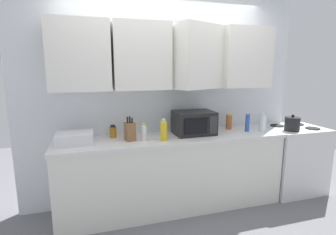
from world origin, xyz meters
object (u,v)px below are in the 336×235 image
(kettle, at_px, (292,123))
(bottle_clear_tall, at_px, (262,122))
(microwave, at_px, (194,123))
(bottle_white_jar, at_px, (144,133))
(bottle_spice_jar, at_px, (229,122))
(bottle_yellow_mustard, at_px, (164,131))
(dish_rack, at_px, (75,138))
(bottle_blue_cleaner, at_px, (247,123))
(stove_range, at_px, (291,159))
(bottle_amber_vinegar, at_px, (113,132))
(knife_block, at_px, (130,131))

(kettle, relative_size, bottle_clear_tall, 0.82)
(microwave, bearing_deg, bottle_white_jar, -169.04)
(bottle_spice_jar, bearing_deg, bottle_yellow_mustard, -163.27)
(dish_rack, relative_size, bottle_white_jar, 1.96)
(kettle, xyz_separation_m, bottle_yellow_mustard, (-1.72, 0.01, 0.02))
(dish_rack, height_order, bottle_spice_jar, bottle_spice_jar)
(bottle_yellow_mustard, distance_m, bottle_blue_cleaner, 1.14)
(bottle_yellow_mustard, relative_size, bottle_spice_jar, 1.20)
(bottle_clear_tall, bearing_deg, stove_range, 6.17)
(microwave, distance_m, bottle_yellow_mustard, 0.48)
(bottle_amber_vinegar, height_order, bottle_blue_cleaner, bottle_blue_cleaner)
(bottle_amber_vinegar, bearing_deg, bottle_spice_jar, -0.11)
(stove_range, relative_size, dish_rack, 2.40)
(kettle, xyz_separation_m, bottle_blue_cleaner, (-0.58, 0.13, 0.02))
(bottle_blue_cleaner, bearing_deg, bottle_spice_jar, 131.96)
(dish_rack, distance_m, bottle_white_jar, 0.74)
(bottle_yellow_mustard, bearing_deg, bottle_clear_tall, 2.91)
(stove_range, distance_m, bottle_white_jar, 2.16)
(microwave, height_order, bottle_blue_cleaner, microwave)
(bottle_blue_cleaner, bearing_deg, bottle_amber_vinegar, 173.74)
(kettle, bearing_deg, bottle_white_jar, 177.72)
(bottle_clear_tall, relative_size, bottle_blue_cleaner, 0.99)
(knife_block, bearing_deg, microwave, 5.26)
(bottle_blue_cleaner, relative_size, bottle_white_jar, 1.27)
(bottle_spice_jar, bearing_deg, bottle_white_jar, -169.05)
(bottle_yellow_mustard, distance_m, bottle_amber_vinegar, 0.61)
(dish_rack, relative_size, bottle_blue_cleaner, 1.55)
(knife_block, xyz_separation_m, bottle_clear_tall, (1.68, -0.05, 0.01))
(bottle_white_jar, bearing_deg, bottle_yellow_mustard, -17.55)
(bottle_amber_vinegar, bearing_deg, microwave, -6.33)
(dish_rack, bearing_deg, kettle, -3.44)
(knife_block, height_order, bottle_spice_jar, knife_block)
(bottle_spice_jar, xyz_separation_m, bottle_blue_cleaner, (0.16, -0.18, 0.02))
(kettle, bearing_deg, bottle_amber_vinegar, 172.20)
(bottle_clear_tall, bearing_deg, bottle_blue_cleaner, 166.22)
(dish_rack, xyz_separation_m, knife_block, (0.58, -0.03, 0.04))
(bottle_clear_tall, bearing_deg, kettle, -11.33)
(stove_range, distance_m, dish_rack, 2.88)
(bottle_spice_jar, bearing_deg, dish_rack, -175.67)
(microwave, height_order, bottle_spice_jar, microwave)
(microwave, bearing_deg, bottle_amber_vinegar, 173.67)
(bottle_clear_tall, xyz_separation_m, bottle_spice_jar, (-0.35, 0.23, -0.02))
(bottle_yellow_mustard, height_order, bottle_blue_cleaner, bottle_yellow_mustard)
(kettle, distance_m, bottle_blue_cleaner, 0.60)
(stove_range, height_order, bottle_yellow_mustard, bottle_yellow_mustard)
(dish_rack, height_order, bottle_blue_cleaner, bottle_blue_cleaner)
(stove_range, bearing_deg, dish_rack, 179.60)
(dish_rack, xyz_separation_m, bottle_yellow_mustard, (0.94, -0.15, 0.05))
(bottle_yellow_mustard, bearing_deg, kettle, -0.39)
(stove_range, relative_size, bottle_spice_jar, 4.43)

